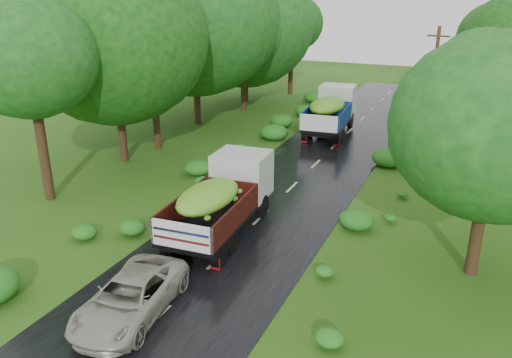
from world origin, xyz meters
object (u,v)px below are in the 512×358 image
Objects in this scene: car at (131,297)px; utility_pole at (432,89)px; truck_far at (331,109)px; truck_near at (224,195)px.

utility_pole reaches higher than car.
car is (0.38, -23.15, -1.04)m from truck_far.
truck_far is 1.60× the size of car.
utility_pole reaches higher than truck_near.
truck_near is at bearing -93.48° from truck_far.
car is at bearing -92.92° from truck_near.
car is at bearing -93.99° from utility_pole.
truck_far is at bearing 87.40° from truck_near.
truck_near is 16.82m from truck_far.
utility_pole is at bearing 63.95° from truck_near.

